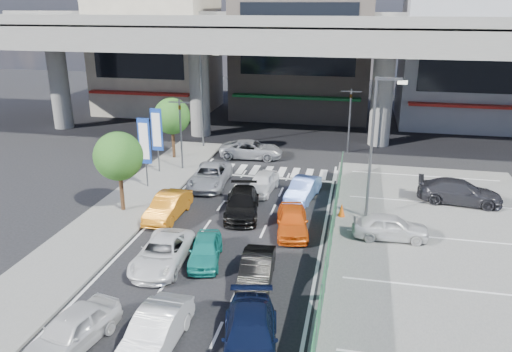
% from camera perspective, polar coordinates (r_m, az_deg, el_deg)
% --- Properties ---
extents(ground, '(120.00, 120.00, 0.00)m').
position_cam_1_polar(ground, '(24.73, -4.21, -8.97)').
color(ground, black).
rests_on(ground, ground).
extents(parking_lot, '(12.00, 28.00, 0.06)m').
position_cam_1_polar(parking_lot, '(26.12, 21.30, -8.65)').
color(parking_lot, '#5C5C59').
rests_on(parking_lot, ground).
extents(sidewalk_left, '(4.00, 30.00, 0.12)m').
position_cam_1_polar(sidewalk_left, '(30.48, -14.90, -3.80)').
color(sidewalk_left, '#5C5C59').
rests_on(sidewalk_left, ground).
extents(fence_run, '(0.16, 22.00, 1.80)m').
position_cam_1_polar(fence_run, '(24.41, 8.54, -7.16)').
color(fence_run, '#1E5933').
rests_on(fence_run, ground).
extents(expressway, '(64.00, 14.00, 10.75)m').
position_cam_1_polar(expressway, '(43.42, 3.75, 15.43)').
color(expressway, slate).
rests_on(expressway, ground).
extents(building_west, '(12.00, 10.90, 13.00)m').
position_cam_1_polar(building_west, '(57.56, -11.21, 13.81)').
color(building_west, gray).
rests_on(building_west, ground).
extents(building_center, '(14.00, 10.90, 15.00)m').
position_cam_1_polar(building_center, '(54.36, 5.45, 14.83)').
color(building_center, gray).
rests_on(building_center, ground).
extents(building_east, '(12.00, 10.90, 12.00)m').
position_cam_1_polar(building_east, '(54.04, 22.74, 11.83)').
color(building_east, gray).
rests_on(building_east, ground).
extents(traffic_light_left, '(1.60, 1.24, 5.20)m').
position_cam_1_polar(traffic_light_left, '(35.99, -8.67, 6.66)').
color(traffic_light_left, '#595B60').
rests_on(traffic_light_left, ground).
extents(traffic_light_right, '(1.60, 1.24, 5.20)m').
position_cam_1_polar(traffic_light_right, '(40.63, 10.74, 7.99)').
color(traffic_light_right, '#595B60').
rests_on(traffic_light_right, ground).
extents(street_lamp_right, '(1.65, 0.22, 8.00)m').
position_cam_1_polar(street_lamp_right, '(27.77, 13.50, 4.34)').
color(street_lamp_right, '#595B60').
rests_on(street_lamp_right, ground).
extents(street_lamp_left, '(1.65, 0.22, 8.00)m').
position_cam_1_polar(street_lamp_left, '(41.43, -6.01, 9.61)').
color(street_lamp_left, '#595B60').
rests_on(street_lamp_left, ground).
extents(signboard_near, '(0.80, 0.14, 4.70)m').
position_cam_1_polar(signboard_near, '(32.98, -12.62, 3.69)').
color(signboard_near, '#595B60').
rests_on(signboard_near, ground).
extents(signboard_far, '(0.80, 0.14, 4.70)m').
position_cam_1_polar(signboard_far, '(35.79, -11.27, 5.00)').
color(signboard_far, '#595B60').
rests_on(signboard_far, ground).
extents(tree_near, '(2.80, 2.80, 4.80)m').
position_cam_1_polar(tree_near, '(29.37, -15.46, 2.18)').
color(tree_near, '#382314').
rests_on(tree_near, ground).
extents(tree_far, '(2.80, 2.80, 4.80)m').
position_cam_1_polar(tree_far, '(38.95, -9.59, 6.75)').
color(tree_far, '#382314').
rests_on(tree_far, ground).
extents(van_white_back_left, '(2.46, 4.30, 1.38)m').
position_cam_1_polar(van_white_back_left, '(19.60, -20.33, -16.24)').
color(van_white_back_left, silver).
rests_on(van_white_back_left, ground).
extents(hatch_white_back_mid, '(1.58, 4.23, 1.38)m').
position_cam_1_polar(hatch_white_back_mid, '(18.76, -11.48, -17.06)').
color(hatch_white_back_mid, silver).
rests_on(hatch_white_back_mid, ground).
extents(minivan_navy_back, '(2.81, 5.04, 1.38)m').
position_cam_1_polar(minivan_navy_back, '(18.19, -0.68, -17.93)').
color(minivan_navy_back, black).
rests_on(minivan_navy_back, ground).
extents(sedan_white_mid_left, '(2.35, 4.69, 1.27)m').
position_cam_1_polar(sedan_white_mid_left, '(23.87, -10.66, -8.64)').
color(sedan_white_mid_left, white).
rests_on(sedan_white_mid_left, ground).
extents(taxi_teal_mid, '(2.07, 3.77, 1.22)m').
position_cam_1_polar(taxi_teal_mid, '(23.93, -5.81, -8.39)').
color(taxi_teal_mid, '#19897E').
rests_on(taxi_teal_mid, ground).
extents(hatch_black_mid_right, '(1.65, 3.96, 1.27)m').
position_cam_1_polar(hatch_black_mid_right, '(22.11, 0.07, -10.70)').
color(hatch_black_mid_right, black).
rests_on(hatch_black_mid_right, ground).
extents(taxi_orange_left, '(1.59, 4.23, 1.38)m').
position_cam_1_polar(taxi_orange_left, '(28.82, -10.01, -3.44)').
color(taxi_orange_left, '#CA7013').
rests_on(taxi_orange_left, ground).
extents(sedan_black_mid, '(2.65, 4.89, 1.35)m').
position_cam_1_polar(sedan_black_mid, '(28.78, -1.61, -3.20)').
color(sedan_black_mid, black).
rests_on(sedan_black_mid, ground).
extents(taxi_orange_right, '(2.28, 4.26, 1.38)m').
position_cam_1_polar(taxi_orange_right, '(26.66, 4.16, -5.11)').
color(taxi_orange_right, '#E15510').
rests_on(taxi_orange_right, ground).
extents(wagon_silver_front_left, '(2.62, 5.11, 1.38)m').
position_cam_1_polar(wagon_silver_front_left, '(33.41, -5.28, 0.02)').
color(wagon_silver_front_left, '#A5A7AD').
rests_on(wagon_silver_front_left, ground).
extents(sedan_white_front_mid, '(1.87, 3.90, 1.28)m').
position_cam_1_polar(sedan_white_front_mid, '(32.18, 0.74, -0.76)').
color(sedan_white_front_mid, white).
rests_on(sedan_white_front_mid, ground).
extents(kei_truck_front_right, '(2.03, 4.14, 1.31)m').
position_cam_1_polar(kei_truck_front_right, '(31.18, 5.40, -1.50)').
color(kei_truck_front_right, '#5B7ACF').
rests_on(kei_truck_front_right, ground).
extents(crossing_wagon_silver, '(5.05, 2.54, 1.37)m').
position_cam_1_polar(crossing_wagon_silver, '(39.25, -0.53, 3.05)').
color(crossing_wagon_silver, '#95969C').
rests_on(crossing_wagon_silver, ground).
extents(parked_sedan_white, '(3.93, 1.72, 1.32)m').
position_cam_1_polar(parked_sedan_white, '(26.76, 15.10, -5.61)').
color(parked_sedan_white, silver).
rests_on(parked_sedan_white, parking_lot).
extents(parked_sedan_dgrey, '(5.10, 2.51, 1.43)m').
position_cam_1_polar(parked_sedan_dgrey, '(32.71, 22.24, -1.68)').
color(parked_sedan_dgrey, '#28282C').
rests_on(parked_sedan_dgrey, parking_lot).
extents(traffic_cone, '(0.41, 0.41, 0.78)m').
position_cam_1_polar(traffic_cone, '(28.95, 9.76, -3.83)').
color(traffic_cone, '#EF570D').
rests_on(traffic_cone, parking_lot).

